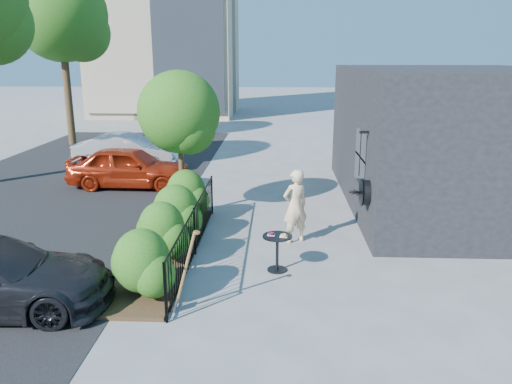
{
  "coord_description": "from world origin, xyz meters",
  "views": [
    {
      "loc": [
        0.34,
        -10.47,
        4.37
      ],
      "look_at": [
        -0.17,
        1.02,
        1.2
      ],
      "focal_mm": 35.0,
      "sensor_mm": 36.0,
      "label": 1
    }
  ],
  "objects_px": {
    "cafe_table": "(277,246)",
    "car_silver": "(128,151)",
    "street_tree_far": "(62,21)",
    "shovel": "(184,276)",
    "patio_tree": "(181,117)",
    "woman": "(295,206)",
    "car_red": "(130,167)"
  },
  "relations": [
    {
      "from": "cafe_table",
      "to": "car_silver",
      "type": "distance_m",
      "value": 11.18
    },
    {
      "from": "patio_tree",
      "to": "shovel",
      "type": "height_order",
      "value": "patio_tree"
    },
    {
      "from": "cafe_table",
      "to": "shovel",
      "type": "distance_m",
      "value": 2.41
    },
    {
      "from": "shovel",
      "to": "car_red",
      "type": "xyz_separation_m",
      "value": [
        -3.41,
        8.41,
        0.02
      ]
    },
    {
      "from": "cafe_table",
      "to": "car_red",
      "type": "height_order",
      "value": "car_red"
    },
    {
      "from": "street_tree_far",
      "to": "cafe_table",
      "type": "xyz_separation_m",
      "value": [
        10.29,
        -14.76,
        -5.38
      ]
    },
    {
      "from": "patio_tree",
      "to": "car_red",
      "type": "relative_size",
      "value": 0.96
    },
    {
      "from": "shovel",
      "to": "car_red",
      "type": "bearing_deg",
      "value": 112.05
    },
    {
      "from": "street_tree_far",
      "to": "car_silver",
      "type": "xyz_separation_m",
      "value": [
        4.36,
        -5.28,
        -5.23
      ]
    },
    {
      "from": "patio_tree",
      "to": "shovel",
      "type": "relative_size",
      "value": 2.56
    },
    {
      "from": "cafe_table",
      "to": "woman",
      "type": "distance_m",
      "value": 1.8
    },
    {
      "from": "street_tree_far",
      "to": "shovel",
      "type": "distance_m",
      "value": 19.41
    },
    {
      "from": "shovel",
      "to": "patio_tree",
      "type": "bearing_deg",
      "value": 100.35
    },
    {
      "from": "patio_tree",
      "to": "woman",
      "type": "xyz_separation_m",
      "value": [
        3.01,
        -1.85,
        -1.87
      ]
    },
    {
      "from": "woman",
      "to": "car_red",
      "type": "bearing_deg",
      "value": -71.32
    },
    {
      "from": "cafe_table",
      "to": "car_silver",
      "type": "bearing_deg",
      "value": 122.05
    },
    {
      "from": "woman",
      "to": "shovel",
      "type": "relative_size",
      "value": 1.16
    },
    {
      "from": "shovel",
      "to": "car_silver",
      "type": "relative_size",
      "value": 0.37
    },
    {
      "from": "street_tree_far",
      "to": "woman",
      "type": "relative_size",
      "value": 4.63
    },
    {
      "from": "shovel",
      "to": "car_silver",
      "type": "xyz_separation_m",
      "value": [
        -4.32,
        11.26,
        0.01
      ]
    },
    {
      "from": "woman",
      "to": "shovel",
      "type": "height_order",
      "value": "woman"
    },
    {
      "from": "cafe_table",
      "to": "shovel",
      "type": "height_order",
      "value": "shovel"
    },
    {
      "from": "patio_tree",
      "to": "street_tree_far",
      "type": "bearing_deg",
      "value": 124.51
    },
    {
      "from": "street_tree_far",
      "to": "car_silver",
      "type": "bearing_deg",
      "value": -50.49
    },
    {
      "from": "car_red",
      "to": "shovel",
      "type": "bearing_deg",
      "value": -156.22
    },
    {
      "from": "street_tree_far",
      "to": "car_red",
      "type": "bearing_deg",
      "value": -57.08
    },
    {
      "from": "street_tree_far",
      "to": "cafe_table",
      "type": "bearing_deg",
      "value": -55.12
    },
    {
      "from": "cafe_table",
      "to": "car_red",
      "type": "bearing_deg",
      "value": 127.17
    },
    {
      "from": "patio_tree",
      "to": "cafe_table",
      "type": "distance_m",
      "value": 4.94
    },
    {
      "from": "woman",
      "to": "car_silver",
      "type": "distance_m",
      "value": 10.04
    },
    {
      "from": "street_tree_far",
      "to": "shovel",
      "type": "height_order",
      "value": "street_tree_far"
    },
    {
      "from": "cafe_table",
      "to": "woman",
      "type": "xyz_separation_m",
      "value": [
        0.42,
        1.71,
        0.36
      ]
    }
  ]
}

